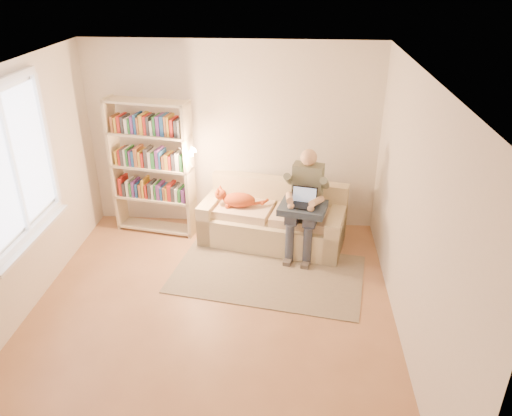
# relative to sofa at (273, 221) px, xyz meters

# --- Properties ---
(floor) EXTENTS (4.50, 4.50, 0.00)m
(floor) POSITION_rel_sofa_xyz_m (-0.61, -1.74, -0.29)
(floor) COLOR #9D6B47
(floor) RESTS_ON ground
(ceiling) EXTENTS (4.00, 4.50, 0.02)m
(ceiling) POSITION_rel_sofa_xyz_m (-0.61, -1.74, 2.31)
(ceiling) COLOR white
(ceiling) RESTS_ON wall_back
(wall_left) EXTENTS (0.02, 4.50, 2.60)m
(wall_left) POSITION_rel_sofa_xyz_m (-2.61, -1.74, 1.01)
(wall_left) COLOR silver
(wall_left) RESTS_ON floor
(wall_right) EXTENTS (0.02, 4.50, 2.60)m
(wall_right) POSITION_rel_sofa_xyz_m (1.39, -1.74, 1.01)
(wall_right) COLOR silver
(wall_right) RESTS_ON floor
(wall_back) EXTENTS (4.00, 0.02, 2.60)m
(wall_back) POSITION_rel_sofa_xyz_m (-0.61, 0.51, 1.01)
(wall_back) COLOR silver
(wall_back) RESTS_ON floor
(wall_front) EXTENTS (4.00, 0.02, 2.60)m
(wall_front) POSITION_rel_sofa_xyz_m (-0.61, -3.99, 1.01)
(wall_front) COLOR silver
(wall_front) RESTS_ON floor
(window) EXTENTS (0.12, 1.52, 1.69)m
(window) POSITION_rel_sofa_xyz_m (-2.55, -1.54, 1.08)
(window) COLOR white
(window) RESTS_ON wall_left
(sofa) EXTENTS (2.03, 1.23, 0.81)m
(sofa) POSITION_rel_sofa_xyz_m (0.00, 0.00, 0.00)
(sofa) COLOR beige
(sofa) RESTS_ON floor
(person) EXTENTS (0.49, 0.67, 1.38)m
(person) POSITION_rel_sofa_xyz_m (0.41, -0.24, 0.48)
(person) COLOR #686F5A
(person) RESTS_ON sofa
(cat) EXTENTS (0.67, 0.31, 0.24)m
(cat) POSITION_rel_sofa_xyz_m (-0.48, -0.02, 0.32)
(cat) COLOR #D25B29
(cat) RESTS_ON sofa
(blanket) EXTENTS (0.66, 0.58, 0.09)m
(blanket) POSITION_rel_sofa_xyz_m (0.36, -0.36, 0.40)
(blanket) COLOR #273445
(blanket) RESTS_ON person
(laptop) EXTENTS (0.37, 0.31, 0.28)m
(laptop) POSITION_rel_sofa_xyz_m (0.37, -0.35, 0.50)
(laptop) COLOR black
(laptop) RESTS_ON blanket
(bookshelf) EXTENTS (1.25, 0.55, 1.90)m
(bookshelf) POSITION_rel_sofa_xyz_m (-1.67, 0.16, 0.76)
(bookshelf) COLOR beige
(bookshelf) RESTS_ON floor
(rug) EXTENTS (2.49, 1.71, 0.01)m
(rug) POSITION_rel_sofa_xyz_m (-0.03, -0.86, -0.29)
(rug) COLOR gray
(rug) RESTS_ON floor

